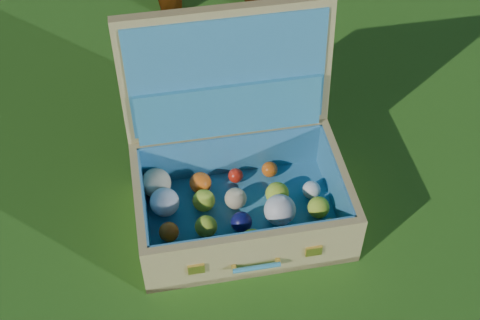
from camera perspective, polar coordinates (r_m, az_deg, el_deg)
name	(u,v)px	position (r m, az deg, el deg)	size (l,w,h in m)	color
ground	(170,176)	(1.93, -6.00, -1.40)	(60.00, 60.00, 0.00)	#215114
suitcase	(235,166)	(1.75, -0.45, -0.48)	(0.60, 0.50, 0.53)	tan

